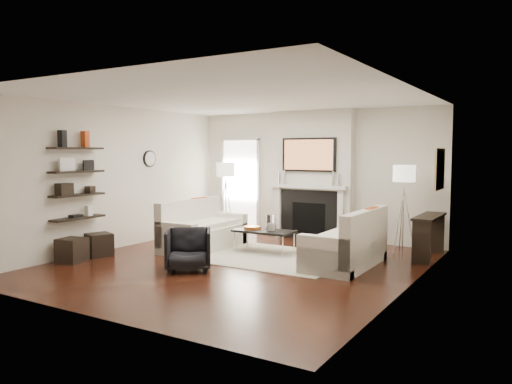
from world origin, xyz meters
The scene contains 71 objects.
room_envelope centered at (0.00, 0.00, 1.35)m, with size 6.00×6.00×6.00m.
chimney_breast centered at (0.00, 2.88, 1.35)m, with size 1.80×0.25×2.70m, color silver.
fireplace_surround centered at (0.00, 2.74, 0.52)m, with size 1.30×0.02×1.04m, color black.
firebox centered at (0.00, 2.73, 0.45)m, with size 0.75×0.02×0.65m, color black.
mantel_pilaster_l centered at (-0.72, 2.71, 0.55)m, with size 0.12×0.08×1.10m, color white.
mantel_pilaster_r centered at (0.72, 2.71, 0.55)m, with size 0.12×0.08×1.10m, color white.
mantel_shelf centered at (0.00, 2.69, 1.12)m, with size 1.70×0.18×0.07m, color white.
tv_body centered at (0.00, 2.71, 1.78)m, with size 1.20×0.06×0.70m, color black.
tv_screen centered at (0.00, 2.68, 1.78)m, with size 1.10×0.01×0.62m, color #BF723F.
candlestick_l_tall centered at (-0.55, 2.70, 1.30)m, with size 0.04×0.04×0.30m, color silver.
candlestick_l_short centered at (-0.68, 2.70, 1.27)m, with size 0.04×0.04×0.24m, color silver.
candlestick_r_tall centered at (0.55, 2.70, 1.30)m, with size 0.04×0.04×0.30m, color silver.
candlestick_r_short centered at (0.68, 2.70, 1.27)m, with size 0.04×0.04×0.24m, color silver.
hallway_panel centered at (-1.85, 2.98, 1.05)m, with size 0.90×0.02×2.10m, color white.
door_trim_l centered at (-2.33, 2.96, 1.05)m, with size 0.06×0.06×2.16m, color white.
door_trim_r centered at (-1.37, 2.96, 1.05)m, with size 0.06×0.06×2.16m, color white.
door_trim_top centered at (-1.85, 2.96, 2.13)m, with size 1.02×0.06×0.06m, color white.
rug centered at (0.20, 0.78, 0.01)m, with size 2.60×2.00×0.01m, color #BFB89D.
loveseat_left_base centered at (-1.28, 0.80, 0.21)m, with size 0.85×1.80×0.42m, color silver.
loveseat_left_back centered at (-1.62, 0.80, 0.53)m, with size 0.18×1.80×0.80m, color silver.
loveseat_left_arm_n centered at (-1.28, -0.01, 0.30)m, with size 0.85×0.18×0.60m, color silver.
loveseat_left_arm_s centered at (-1.28, 1.61, 0.30)m, with size 0.85×0.18×0.60m, color silver.
loveseat_left_cushion centered at (-1.23, 0.80, 0.47)m, with size 0.63×1.44×0.10m, color silver.
pillow_left_orange centered at (-1.62, 1.10, 0.73)m, with size 0.10×0.42×0.42m, color #AD4015.
pillow_left_charcoal centered at (-1.62, 0.50, 0.72)m, with size 0.10×0.40×0.40m, color black.
loveseat_right_base centered at (1.54, 0.83, 0.21)m, with size 0.85×1.80×0.42m, color silver.
loveseat_right_back centered at (1.87, 0.83, 0.53)m, with size 0.18×1.80×0.80m, color silver.
loveseat_right_arm_n centered at (1.54, 0.02, 0.30)m, with size 0.85×0.18×0.60m, color silver.
loveseat_right_arm_s centered at (1.54, 1.64, 0.30)m, with size 0.85×0.18×0.60m, color silver.
loveseat_right_cushion centered at (1.49, 0.83, 0.47)m, with size 0.63×1.44×0.10m, color silver.
pillow_right_orange centered at (1.87, 1.13, 0.73)m, with size 0.10×0.42×0.42m, color #AD4015.
pillow_right_charcoal centered at (1.87, 0.53, 0.72)m, with size 0.10×0.40×0.40m, color black.
coffee_table centered at (-0.10, 1.05, 0.40)m, with size 1.10×0.55×0.04m, color black.
coffee_leg_nw centered at (-0.60, 0.83, 0.19)m, with size 0.02×0.02×0.38m, color silver.
coffee_leg_ne centered at (0.40, 0.83, 0.19)m, with size 0.02×0.02×0.38m, color silver.
coffee_leg_sw centered at (-0.60, 1.27, 0.19)m, with size 0.02×0.02×0.38m, color silver.
coffee_leg_se centered at (0.40, 1.27, 0.19)m, with size 0.02×0.02×0.38m, color silver.
hurricane_glass centered at (0.05, 1.05, 0.56)m, with size 0.18×0.18×0.31m, color white.
hurricane_candle centered at (0.05, 1.05, 0.50)m, with size 0.09×0.09×0.14m, color white.
copper_bowl centered at (-0.35, 1.05, 0.45)m, with size 0.32×0.32×0.05m, color #C55D20.
armchair centered at (-0.45, -0.69, 0.35)m, with size 0.68×0.64×0.70m, color black.
lamp_left_post centered at (-1.85, 2.36, 0.60)m, with size 0.02×0.02×1.20m, color silver.
lamp_left_shade centered at (-1.85, 2.36, 1.45)m, with size 0.40×0.40×0.30m, color white.
lamp_left_leg_a centered at (-1.74, 2.36, 0.60)m, with size 0.02×0.02×1.25m, color silver.
lamp_left_leg_b centered at (-1.91, 2.46, 0.60)m, with size 0.02×0.02×1.25m, color silver.
lamp_left_leg_c centered at (-1.91, 2.27, 0.60)m, with size 0.02×0.02×1.25m, color silver.
lamp_right_post centered at (2.05, 2.40, 0.60)m, with size 0.02×0.02×1.20m, color silver.
lamp_right_shade centered at (2.05, 2.40, 1.45)m, with size 0.40×0.40×0.30m, color white.
lamp_right_leg_a centered at (2.16, 2.40, 0.60)m, with size 0.02×0.02×1.25m, color silver.
lamp_right_leg_b centered at (2.00, 2.50, 0.60)m, with size 0.02×0.02×1.25m, color silver.
lamp_right_leg_c centered at (1.99, 2.30, 0.60)m, with size 0.02×0.02×1.25m, color silver.
console_top centered at (2.57, 2.12, 0.73)m, with size 0.35×1.20×0.04m, color black.
console_leg_n centered at (2.57, 1.57, 0.35)m, with size 0.30×0.04×0.71m, color black.
console_leg_s centered at (2.57, 2.67, 0.35)m, with size 0.30×0.04×0.71m, color black.
wall_art centered at (2.73, 2.05, 1.55)m, with size 0.03×0.70×0.70m, color tan.
shelf_bottom centered at (-2.62, -1.00, 0.70)m, with size 0.25×1.00×0.04m, color black.
shelf_lower centered at (-2.62, -1.00, 1.10)m, with size 0.25×1.00×0.04m, color black.
shelf_upper centered at (-2.62, -1.00, 1.50)m, with size 0.25×1.00×0.04m, color black.
shelf_top centered at (-2.62, -1.00, 1.90)m, with size 0.25×1.00×0.04m, color black.
decor_magfile_a centered at (-2.62, -1.27, 2.06)m, with size 0.12×0.10×0.28m, color black.
decor_magfile_b centered at (-2.62, -0.81, 2.06)m, with size 0.12×0.10×0.28m, color #AD4015.
decor_frame_a centered at (-2.62, -1.19, 1.63)m, with size 0.04×0.30×0.22m, color white.
decor_frame_b centered at (-2.62, -0.75, 1.61)m, with size 0.04×0.22×0.18m, color black.
decor_wine_rack centered at (-2.62, -1.26, 1.22)m, with size 0.18×0.25×0.20m, color black.
decor_box_small centered at (-2.62, -0.73, 1.18)m, with size 0.15×0.12×0.12m, color black.
decor_books centered at (-2.62, -1.05, 0.74)m, with size 0.14×0.20×0.05m, color black.
decor_box_tall centered at (-2.62, -0.77, 0.81)m, with size 0.10×0.10×0.18m, color white.
clock_rim centered at (-2.73, 0.90, 1.70)m, with size 0.34×0.34×0.04m, color black.
clock_face centered at (-2.71, 0.90, 1.70)m, with size 0.29×0.29×0.01m, color white.
ottoman_near centered at (-2.47, -0.69, 0.20)m, with size 0.40×0.40×0.40m, color black.
ottoman_far centered at (-2.47, -1.26, 0.20)m, with size 0.40×0.40×0.40m, color black.
Camera 1 is at (4.42, -6.71, 1.84)m, focal length 35.00 mm.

